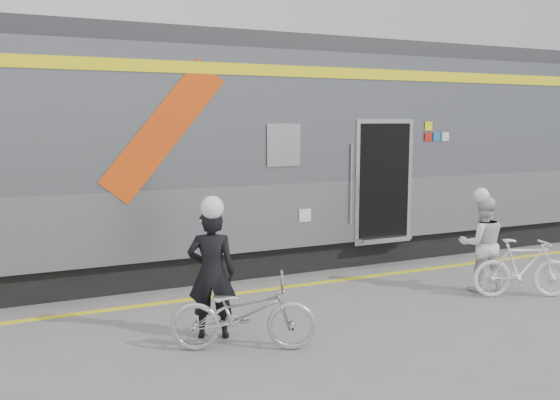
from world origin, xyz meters
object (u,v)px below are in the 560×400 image
bicycle_right (523,268)px  woman (482,244)px  bicycle_left (243,313)px  man (212,273)px

bicycle_right → woman: bearing=52.2°
bicycle_left → woman: 4.33m
man → bicycle_right: (4.76, -0.37, -0.36)m
man → bicycle_right: 4.79m
woman → bicycle_right: size_ratio=0.99×
bicycle_left → bicycle_right: size_ratio=1.13×
woman → bicycle_right: 0.69m
man → woman: man is taller
man → bicycle_left: size_ratio=0.95×
bicycle_left → bicycle_right: (4.56, 0.18, 0.01)m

